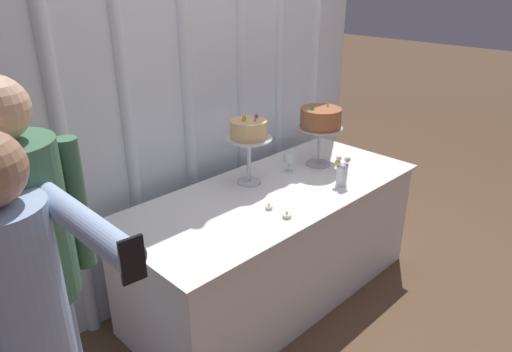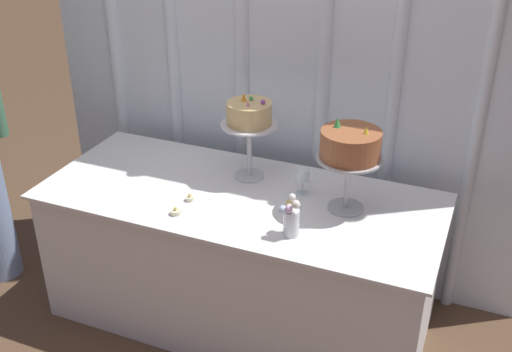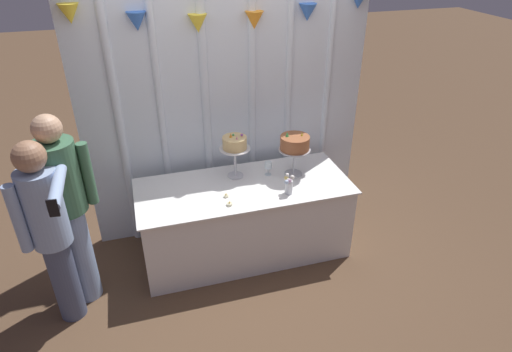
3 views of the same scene
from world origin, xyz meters
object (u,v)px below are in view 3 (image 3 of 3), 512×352
Objects in this scene: guest_girl_blue_dress at (49,227)px; guest_man_dark_suit at (67,206)px; wine_glass at (268,166)px; tealight_near_left at (226,196)px; cake_display_nearright at (295,145)px; flower_vase at (289,185)px; cake_display_nearleft at (235,145)px; cake_table at (244,219)px; tealight_far_left at (230,204)px.

guest_man_dark_suit is at bearing 61.89° from guest_girl_blue_dress.
wine_glass is 0.56m from tealight_near_left.
flower_vase is at bearing -117.97° from cake_display_nearright.
guest_girl_blue_dress reaches higher than wine_glass.
wine_glass is 0.38m from flower_vase.
cake_table is at bearing -81.23° from cake_display_nearleft.
guest_girl_blue_dress is (-1.60, -0.40, 0.53)m from cake_table.
guest_girl_blue_dress is (-0.11, -0.21, -0.03)m from guest_man_dark_suit.
cake_display_nearright is at bearing -12.67° from cake_display_nearleft.
tealight_far_left is (-0.72, -0.35, -0.31)m from cake_display_nearright.
cake_display_nearright is at bearing 8.02° from cake_table.
flower_vase is at bearing -79.25° from wine_glass.
flower_vase is at bearing -34.36° from cake_table.
tealight_far_left is 1.20× the size of tealight_near_left.
wine_glass is 0.64m from tealight_far_left.
guest_girl_blue_dress reaches higher than cake_display_nearright.
wine_glass is at bearing 29.91° from tealight_near_left.
cake_table is at bearing -154.30° from wine_glass.
guest_girl_blue_dress is (-1.39, -0.13, 0.14)m from tealight_far_left.
cake_display_nearright is at bearing 12.74° from guest_girl_blue_dress.
cake_display_nearright is 3.29× the size of wine_glass.
tealight_near_left is (0.00, 0.14, -0.00)m from tealight_far_left.
guest_man_dark_suit is at bearing 178.61° from flower_vase.
guest_man_dark_suit is at bearing -169.45° from wine_glass.
tealight_far_left reaches higher than cake_table.
wine_glass is (0.28, 0.13, 0.47)m from cake_table.
guest_girl_blue_dress reaches higher than cake_table.
tealight_far_left is at bearing -126.02° from cake_table.
cake_display_nearright reaches higher than flower_vase.
cake_display_nearright is 0.42m from flower_vase.
cake_table is at bearing 14.23° from guest_girl_blue_dress.
guest_girl_blue_dress is (-1.88, -0.54, 0.06)m from wine_glass.
cake_display_nearleft is at bearing 167.33° from cake_display_nearright.
cake_display_nearleft is at bearing 14.98° from guest_man_dark_suit.
cake_display_nearright reaches higher than wine_glass.
cake_display_nearright reaches higher than tealight_near_left.
wine_glass is 1.80m from guest_man_dark_suit.
cake_table is 0.87m from cake_display_nearright.
cake_display_nearleft is at bearing 98.77° from cake_table.
wine_glass is at bearing -11.16° from cake_display_nearleft.
cake_display_nearleft reaches higher than tealight_far_left.
cake_display_nearright is at bearing 7.60° from guest_man_dark_suit.
cake_display_nearright is at bearing 16.66° from tealight_near_left.
guest_man_dark_suit is (-1.83, 0.04, 0.10)m from flower_vase.
guest_girl_blue_dress reaches higher than tealight_far_left.
tealight_near_left is at bearing -116.87° from cake_display_nearleft.
flower_vase reaches higher than tealight_near_left.
guest_girl_blue_dress is (-1.57, -0.60, -0.17)m from cake_display_nearleft.
cake_display_nearleft is 0.59m from tealight_far_left.
cake_table is at bearing 7.46° from guest_man_dark_suit.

